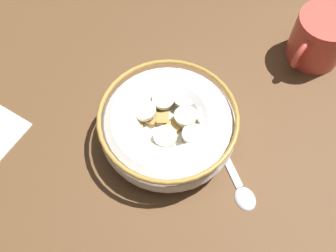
# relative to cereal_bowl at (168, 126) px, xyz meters

# --- Properties ---
(ground_plane) EXTENTS (1.32, 1.32, 0.02)m
(ground_plane) POSITION_rel_cereal_bowl_xyz_m (0.00, -0.00, -0.04)
(ground_plane) COLOR brown
(cereal_bowl) EXTENTS (0.18, 0.18, 0.06)m
(cereal_bowl) POSITION_rel_cereal_bowl_xyz_m (0.00, 0.00, 0.00)
(cereal_bowl) COLOR white
(cereal_bowl) RESTS_ON ground_plane
(spoon) EXTENTS (0.07, 0.13, 0.01)m
(spoon) POSITION_rel_cereal_bowl_xyz_m (-0.02, 0.11, -0.03)
(spoon) COLOR #B7B7BC
(spoon) RESTS_ON ground_plane
(coffee_mug) EXTENTS (0.11, 0.08, 0.08)m
(coffee_mug) POSITION_rel_cereal_bowl_xyz_m (-0.26, 0.05, 0.01)
(coffee_mug) COLOR #D84C3F
(coffee_mug) RESTS_ON ground_plane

